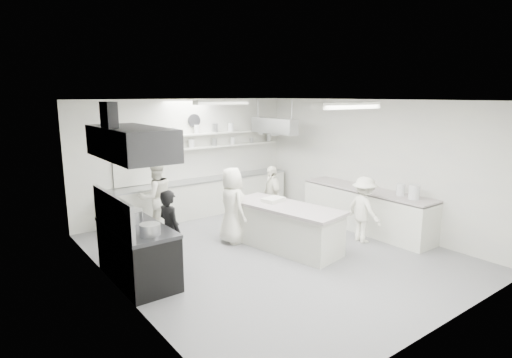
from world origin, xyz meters
TOP-DOWN VIEW (x-y plane):
  - floor at (0.00, 0.00)m, footprint 6.00×7.00m
  - ceiling at (0.00, 0.00)m, footprint 6.00×7.00m
  - wall_back at (0.00, 3.50)m, footprint 6.00×0.04m
  - wall_front at (0.00, -3.50)m, footprint 6.00×0.04m
  - wall_left at (-3.00, 0.00)m, footprint 0.04×7.00m
  - wall_right at (3.00, 0.00)m, footprint 0.04×7.00m
  - stove at (-2.60, 0.40)m, footprint 0.80×1.80m
  - exhaust_hood at (-2.60, 0.40)m, footprint 0.85×2.00m
  - back_counter at (0.30, 3.20)m, footprint 5.00×0.60m
  - shelf_lower at (0.70, 3.37)m, footprint 4.20×0.26m
  - shelf_upper at (0.70, 3.37)m, footprint 4.20×0.26m
  - pass_through_window at (-1.30, 3.48)m, footprint 1.30×0.04m
  - wall_clock at (0.20, 3.46)m, footprint 0.32×0.05m
  - right_counter at (2.65, -0.20)m, footprint 0.74×3.30m
  - pot_rack at (2.00, 2.40)m, footprint 0.30×1.60m
  - light_fixture_front at (0.00, -1.80)m, footprint 1.30×0.25m
  - light_fixture_rear at (0.00, 1.80)m, footprint 1.30×0.25m
  - prep_island at (0.38, 0.02)m, footprint 1.27×2.43m
  - stove_pot at (-2.60, 0.63)m, footprint 0.40×0.40m
  - cook_stove at (-1.96, 0.47)m, footprint 0.42×0.58m
  - cook_back at (-1.34, 2.49)m, footprint 0.82×0.64m
  - cook_island_left at (-0.30, 0.97)m, footprint 0.56×0.82m
  - cook_island_right at (1.06, 1.31)m, footprint 0.60×0.93m
  - cook_right at (1.97, -0.69)m, footprint 0.67×0.99m
  - bowl_island_a at (0.57, 0.59)m, footprint 0.35×0.35m
  - bowl_island_b at (0.26, 0.48)m, footprint 0.22×0.22m
  - bowl_right at (2.49, -0.31)m, footprint 0.27×0.27m

SIDE VIEW (x-z plane):
  - floor at x=0.00m, z-range -0.02..0.00m
  - prep_island at x=0.38m, z-range 0.00..0.85m
  - stove at x=-2.60m, z-range 0.00..0.90m
  - back_counter at x=0.30m, z-range 0.00..0.92m
  - right_counter at x=2.65m, z-range 0.00..0.94m
  - cook_right at x=1.97m, z-range 0.00..1.42m
  - cook_stove at x=-1.96m, z-range 0.00..1.47m
  - cook_island_right at x=1.06m, z-range 0.00..1.47m
  - cook_island_left at x=-0.30m, z-range 0.00..1.62m
  - cook_back at x=-1.34m, z-range 0.00..1.69m
  - bowl_island_b at x=0.26m, z-range 0.85..0.92m
  - bowl_island_a at x=0.57m, z-range 0.85..0.92m
  - bowl_right at x=2.49m, z-range 0.94..1.00m
  - stove_pot at x=-2.60m, z-range 0.91..1.17m
  - pass_through_window at x=-1.30m, z-range 0.95..1.95m
  - wall_back at x=0.00m, z-range 0.00..3.00m
  - wall_front at x=0.00m, z-range 0.00..3.00m
  - wall_left at x=-3.00m, z-range 0.00..3.00m
  - wall_right at x=3.00m, z-range 0.00..3.00m
  - shelf_lower at x=0.70m, z-range 1.73..1.77m
  - shelf_upper at x=0.70m, z-range 2.08..2.12m
  - pot_rack at x=2.00m, z-range 2.10..2.50m
  - exhaust_hood at x=-2.60m, z-range 2.10..2.60m
  - wall_clock at x=0.20m, z-range 2.29..2.61m
  - light_fixture_front at x=0.00m, z-range 2.89..2.99m
  - light_fixture_rear at x=0.00m, z-range 2.89..2.99m
  - ceiling at x=0.00m, z-range 3.00..3.02m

